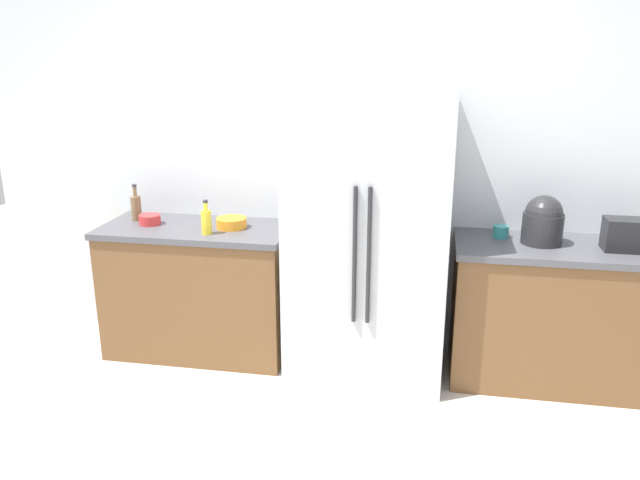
# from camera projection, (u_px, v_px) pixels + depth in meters

# --- Properties ---
(kitchen_back_panel) EXTENTS (4.98, 0.10, 2.62)m
(kitchen_back_panel) POSITION_uv_depth(u_px,v_px,m) (339.00, 157.00, 4.14)
(kitchen_back_panel) COLOR silver
(kitchen_back_panel) RESTS_ON ground_plane
(counter_left) EXTENTS (1.24, 0.60, 0.88)m
(counter_left) POSITION_uv_depth(u_px,v_px,m) (199.00, 289.00, 4.23)
(counter_left) COLOR brown
(counter_left) RESTS_ON ground_plane
(counter_right) EXTENTS (1.62, 0.60, 0.88)m
(counter_right) POSITION_uv_depth(u_px,v_px,m) (587.00, 316.00, 3.81)
(counter_right) COLOR brown
(counter_right) RESTS_ON ground_plane
(refrigerator) EXTENTS (0.96, 0.71, 1.77)m
(refrigerator) POSITION_uv_depth(u_px,v_px,m) (368.00, 238.00, 3.84)
(refrigerator) COLOR #B7BABF
(refrigerator) RESTS_ON ground_plane
(toaster) EXTENTS (0.26, 0.16, 0.19)m
(toaster) POSITION_uv_depth(u_px,v_px,m) (627.00, 235.00, 3.59)
(toaster) COLOR black
(toaster) RESTS_ON counter_right
(rice_cooker) EXTENTS (0.24, 0.24, 0.29)m
(rice_cooker) POSITION_uv_depth(u_px,v_px,m) (543.00, 221.00, 3.71)
(rice_cooker) COLOR #262628
(rice_cooker) RESTS_ON counter_right
(bottle_a) EXTENTS (0.07, 0.07, 0.25)m
(bottle_a) POSITION_uv_depth(u_px,v_px,m) (136.00, 207.00, 4.22)
(bottle_a) COLOR brown
(bottle_a) RESTS_ON counter_left
(bottle_b) EXTENTS (0.06, 0.06, 0.22)m
(bottle_b) POSITION_uv_depth(u_px,v_px,m) (206.00, 221.00, 3.91)
(bottle_b) COLOR yellow
(bottle_b) RESTS_ON counter_left
(cup_a) EXTENTS (0.09, 0.09, 0.07)m
(cup_a) POSITION_uv_depth(u_px,v_px,m) (501.00, 232.00, 3.85)
(cup_a) COLOR teal
(cup_a) RESTS_ON counter_right
(bowl_a) EXTENTS (0.14, 0.14, 0.06)m
(bowl_a) POSITION_uv_depth(u_px,v_px,m) (150.00, 220.00, 4.14)
(bowl_a) COLOR red
(bowl_a) RESTS_ON counter_left
(bowl_b) EXTENTS (0.20, 0.20, 0.07)m
(bowl_b) POSITION_uv_depth(u_px,v_px,m) (232.00, 223.00, 4.06)
(bowl_b) COLOR orange
(bowl_b) RESTS_ON counter_left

